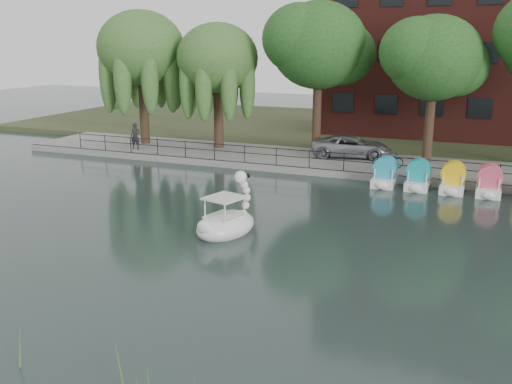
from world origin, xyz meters
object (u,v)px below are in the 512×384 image
Objects in this scene: minivan at (352,145)px; pedestrian at (135,134)px; swan_boat at (227,221)px; bicycle at (388,159)px.

minivan is 14.13m from pedestrian.
pedestrian is 17.22m from swan_boat.
minivan reaches higher than bicycle.
minivan is 14.99m from swan_boat.
minivan is at bearing 100.09° from swan_boat.
bicycle is (2.60, -2.17, -0.27)m from minivan.
swan_boat is at bearing 148.35° from bicycle.
bicycle is 0.54× the size of swan_boat.
minivan is at bearing -3.93° from pedestrian.
pedestrian is (-13.84, -2.85, 0.22)m from minivan.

